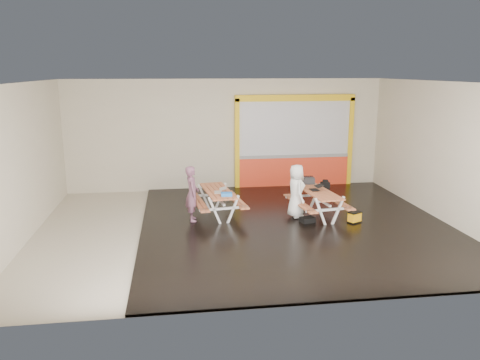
{
  "coord_description": "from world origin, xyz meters",
  "views": [
    {
      "loc": [
        -1.66,
        -10.91,
        3.79
      ],
      "look_at": [
        0.0,
        0.9,
        1.0
      ],
      "focal_mm": 35.58,
      "sensor_mm": 36.0,
      "label": 1
    }
  ],
  "objects": [
    {
      "name": "backpack",
      "position": [
        2.37,
        1.15,
        0.67
      ],
      "size": [
        0.23,
        0.15,
        0.39
      ],
      "color": "black",
      "rests_on": "picnic_table_right"
    },
    {
      "name": "kiosk",
      "position": [
        2.2,
        3.93,
        1.44
      ],
      "size": [
        3.88,
        0.16,
        3.0
      ],
      "color": "#FC4122",
      "rests_on": "room"
    },
    {
      "name": "person_left",
      "position": [
        -1.25,
        0.61,
        0.76
      ],
      "size": [
        0.36,
        0.53,
        1.4
      ],
      "primitive_type": "imported",
      "rotation": [
        0.0,
        0.0,
        1.62
      ],
      "color": "#7A4B62",
      "rests_on": "deck"
    },
    {
      "name": "laptop_left",
      "position": [
        -0.54,
        0.76,
        0.77
      ],
      "size": [
        0.32,
        0.29,
        0.13
      ],
      "color": "silver",
      "rests_on": "picnic_table_left"
    },
    {
      "name": "toolbox",
      "position": [
        1.92,
        1.34,
        0.82
      ],
      "size": [
        0.41,
        0.23,
        0.23
      ],
      "color": "black",
      "rests_on": "picnic_table_right"
    },
    {
      "name": "picnic_table_right",
      "position": [
        1.98,
        0.53,
        0.56
      ],
      "size": [
        1.44,
        1.95,
        0.72
      ],
      "color": "#D5774A",
      "rests_on": "deck"
    },
    {
      "name": "picnic_table_left",
      "position": [
        -0.57,
        0.99,
        0.56
      ],
      "size": [
        1.44,
        1.94,
        0.72
      ],
      "color": "#D5774A",
      "rests_on": "deck"
    },
    {
      "name": "blue_pouch",
      "position": [
        -0.41,
        0.4,
        0.77
      ],
      "size": [
        0.28,
        0.21,
        0.08
      ],
      "primitive_type": "cube",
      "rotation": [
        0.0,
        0.0,
        -0.06
      ],
      "color": "blue",
      "rests_on": "picnic_table_left"
    },
    {
      "name": "room",
      "position": [
        0.0,
        0.0,
        1.75
      ],
      "size": [
        10.02,
        8.02,
        3.52
      ],
      "color": "beige",
      "rests_on": "ground"
    },
    {
      "name": "dark_case",
      "position": [
        1.59,
        0.1,
        0.11
      ],
      "size": [
        0.39,
        0.33,
        0.13
      ],
      "primitive_type": "cube",
      "rotation": [
        0.0,
        0.0,
        0.26
      ],
      "color": "black",
      "rests_on": "deck"
    },
    {
      "name": "fluke_bag",
      "position": [
        2.75,
        -0.09,
        0.18
      ],
      "size": [
        0.38,
        0.33,
        0.28
      ],
      "color": "black",
      "rests_on": "deck"
    },
    {
      "name": "person_right",
      "position": [
        1.4,
        0.52,
        0.76
      ],
      "size": [
        0.48,
        0.7,
        1.36
      ],
      "primitive_type": "imported",
      "rotation": [
        0.0,
        0.0,
        1.65
      ],
      "color": "white",
      "rests_on": "deck"
    },
    {
      "name": "deck",
      "position": [
        1.25,
        0.0,
        0.03
      ],
      "size": [
        7.5,
        7.98,
        0.05
      ],
      "primitive_type": "cube",
      "color": "black",
      "rests_on": "room"
    },
    {
      "name": "laptop_right",
      "position": [
        1.96,
        0.64,
        0.77
      ],
      "size": [
        0.35,
        0.32,
        0.14
      ],
      "color": "black",
      "rests_on": "picnic_table_right"
    }
  ]
}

